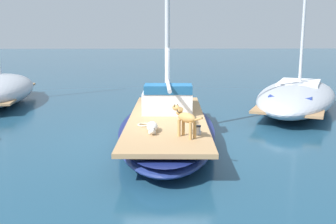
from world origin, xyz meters
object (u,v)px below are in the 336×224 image
object	(u,v)px
moored_boat_starboard_side	(297,95)
deck_winch	(198,130)
coiled_rope	(144,125)
sailboat_main	(167,129)
dog_tan	(185,118)
dog_white	(152,127)

from	to	relation	value
moored_boat_starboard_side	deck_winch	bearing A→B (deg)	-125.70
coiled_rope	sailboat_main	bearing A→B (deg)	58.33
sailboat_main	deck_winch	bearing A→B (deg)	-70.60
dog_tan	coiled_rope	distance (m)	1.50
dog_white	deck_winch	world-z (taller)	dog_white
deck_winch	dog_white	bearing A→B (deg)	164.62
dog_white	deck_winch	bearing A→B (deg)	-15.38
deck_winch	coiled_rope	xyz separation A→B (m)	(-1.25, 0.87, -0.08)
sailboat_main	moored_boat_starboard_side	distance (m)	6.74
sailboat_main	coiled_rope	bearing A→B (deg)	-121.67
dog_tan	dog_white	bearing A→B (deg)	145.99
sailboat_main	moored_boat_starboard_side	world-z (taller)	moored_boat_starboard_side
dog_tan	dog_white	size ratio (longest dim) A/B	0.82
sailboat_main	dog_white	bearing A→B (deg)	-103.84
sailboat_main	dog_tan	size ratio (longest dim) A/B	9.42
dog_white	moored_boat_starboard_side	xyz separation A→B (m)	(5.51, 5.94, -0.23)
dog_white	moored_boat_starboard_side	size ratio (longest dim) A/B	0.11
coiled_rope	dog_white	bearing A→B (deg)	-69.97
dog_tan	coiled_rope	bearing A→B (deg)	131.25
dog_tan	coiled_rope	xyz separation A→B (m)	(-0.96, 1.09, -0.40)
sailboat_main	dog_white	xyz separation A→B (m)	(-0.38, -1.56, 0.43)
deck_winch	dog_tan	bearing A→B (deg)	-143.91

